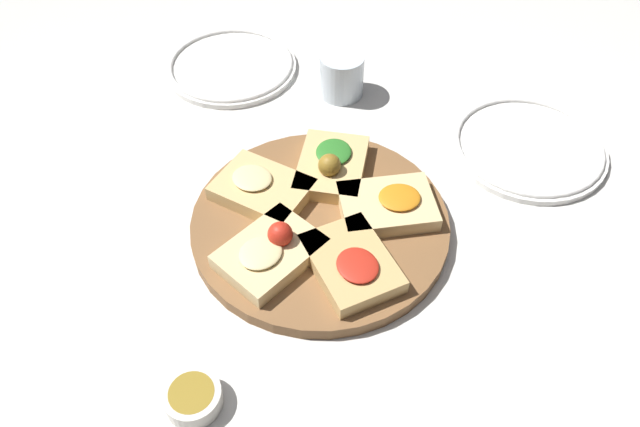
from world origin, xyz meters
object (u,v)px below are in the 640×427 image
(plate_right, at_px, (528,146))
(dipping_bowl, at_px, (193,397))
(serving_board, at_px, (320,224))
(plate_left, at_px, (231,66))
(water_glass, at_px, (342,75))

(plate_right, xyz_separation_m, dipping_bowl, (-0.32, -0.57, 0.01))
(serving_board, height_order, plate_left, serving_board)
(plate_right, xyz_separation_m, water_glass, (-0.33, 0.05, 0.03))
(plate_left, bearing_deg, water_glass, -1.18)
(water_glass, xyz_separation_m, dipping_bowl, (0.01, -0.62, -0.02))
(plate_left, xyz_separation_m, water_glass, (0.22, -0.00, 0.03))
(water_glass, height_order, dipping_bowl, water_glass)
(serving_board, bearing_deg, dipping_bowl, -100.23)
(plate_right, bearing_deg, plate_left, 174.53)
(serving_board, relative_size, plate_right, 1.47)
(dipping_bowl, bearing_deg, serving_board, 79.77)
(serving_board, distance_m, plate_left, 0.43)
(serving_board, distance_m, water_glass, 0.32)
(serving_board, xyz_separation_m, plate_left, (-0.28, 0.32, -0.00))
(serving_board, height_order, water_glass, water_glass)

